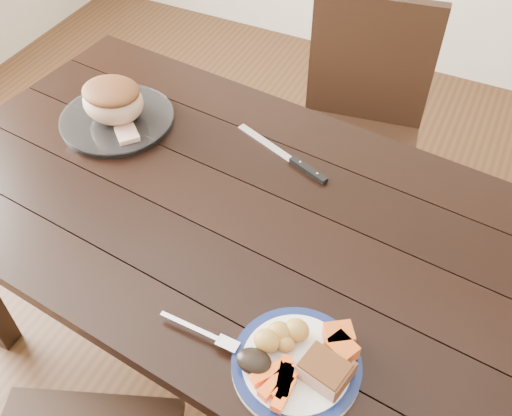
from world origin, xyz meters
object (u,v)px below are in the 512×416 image
at_px(chair_far, 359,122).
at_px(dining_table, 231,231).
at_px(dinner_plate, 296,365).
at_px(pork_slice, 324,371).
at_px(carving_knife, 297,163).
at_px(fork, 205,333).
at_px(roast_joint, 113,102).
at_px(serving_platter, 117,120).

bearing_deg(chair_far, dining_table, 72.19).
distance_m(chair_far, dinner_plate, 1.11).
xyz_separation_m(chair_far, dinner_plate, (0.20, -1.06, 0.23)).
bearing_deg(pork_slice, carving_knife, 117.53).
height_order(dining_table, fork, fork).
bearing_deg(fork, pork_slice, 5.20).
bearing_deg(roast_joint, pork_slice, -30.56).
bearing_deg(dinner_plate, chair_far, 100.79).
height_order(roast_joint, carving_knife, roast_joint).
bearing_deg(roast_joint, chair_far, 46.81).
relative_size(serving_platter, fork, 1.75).
height_order(dining_table, roast_joint, roast_joint).
relative_size(dinner_plate, fork, 1.42).
bearing_deg(fork, dinner_plate, 7.83).
xyz_separation_m(chair_far, fork, (0.01, -1.08, 0.25)).
distance_m(chair_far, pork_slice, 1.13).
xyz_separation_m(dinner_plate, roast_joint, (-0.75, 0.47, 0.07)).
relative_size(chair_far, roast_joint, 5.34).
bearing_deg(carving_knife, serving_platter, -152.69).
relative_size(dining_table, pork_slice, 19.36).
bearing_deg(chair_far, roast_joint, 37.64).
relative_size(dinner_plate, roast_joint, 1.45).
relative_size(dining_table, roast_joint, 9.67).
distance_m(serving_platter, roast_joint, 0.07).
xyz_separation_m(serving_platter, carving_knife, (0.53, 0.06, -0.00)).
bearing_deg(dining_table, pork_slice, -41.63).
bearing_deg(serving_platter, carving_knife, 6.64).
bearing_deg(dinner_plate, fork, -173.19).
height_order(chair_far, dinner_plate, chair_far).
height_order(serving_platter, fork, fork).
bearing_deg(dining_table, carving_knife, 67.13).
distance_m(serving_platter, fork, 0.75).
xyz_separation_m(dining_table, roast_joint, (-0.44, 0.15, 0.17)).
distance_m(chair_far, roast_joint, 0.86).
bearing_deg(serving_platter, dinner_plate, -32.14).
distance_m(dining_table, fork, 0.39).
xyz_separation_m(fork, carving_knife, (-0.04, 0.56, -0.01)).
distance_m(pork_slice, carving_knife, 0.61).
bearing_deg(dinner_plate, carving_knife, 112.83).
relative_size(fork, roast_joint, 1.02).
relative_size(chair_far, dinner_plate, 3.68).
height_order(fork, carving_knife, fork).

